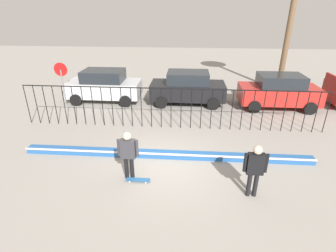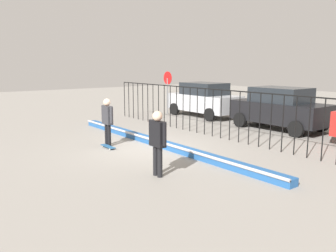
{
  "view_description": "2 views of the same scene",
  "coord_description": "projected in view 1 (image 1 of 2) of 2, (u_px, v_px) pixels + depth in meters",
  "views": [
    {
      "loc": [
        0.76,
        -8.15,
        5.29
      ],
      "look_at": [
        -0.0,
        1.44,
        0.88
      ],
      "focal_mm": 27.93,
      "sensor_mm": 36.0,
      "label": 1
    },
    {
      "loc": [
        9.85,
        -6.64,
        2.9
      ],
      "look_at": [
        0.3,
        0.71,
        0.74
      ],
      "focal_mm": 36.85,
      "sensor_mm": 36.0,
      "label": 2
    }
  ],
  "objects": [
    {
      "name": "ground_plane",
      "position": [
        165.0,
        164.0,
        9.64
      ],
      "size": [
        60.0,
        60.0,
        0.0
      ],
      "primitive_type": "plane",
      "color": "gray"
    },
    {
      "name": "bowl_coping_ledge",
      "position": [
        166.0,
        154.0,
        10.03
      ],
      "size": [
        11.0,
        0.4,
        0.27
      ],
      "color": "#235699",
      "rests_on": "ground"
    },
    {
      "name": "perimeter_fence",
      "position": [
        171.0,
        104.0,
        12.07
      ],
      "size": [
        14.04,
        0.04,
        1.94
      ],
      "color": "black",
      "rests_on": "ground"
    },
    {
      "name": "skateboarder",
      "position": [
        128.0,
        151.0,
        8.44
      ],
      "size": [
        0.69,
        0.26,
        1.71
      ],
      "rotation": [
        0.0,
        0.0,
        0.37
      ],
      "color": "black",
      "rests_on": "ground"
    },
    {
      "name": "skateboard",
      "position": [
        138.0,
        180.0,
        8.66
      ],
      "size": [
        0.8,
        0.2,
        0.07
      ],
      "rotation": [
        0.0,
        0.0,
        -0.02
      ],
      "color": "#26598C",
      "rests_on": "ground"
    },
    {
      "name": "camera_operator",
      "position": [
        255.0,
        167.0,
        7.61
      ],
      "size": [
        0.7,
        0.26,
        1.73
      ],
      "rotation": [
        0.0,
        0.0,
        3.07
      ],
      "color": "black",
      "rests_on": "ground"
    },
    {
      "name": "parked_car_silver",
      "position": [
        104.0,
        85.0,
        15.69
      ],
      "size": [
        4.3,
        2.12,
        1.9
      ],
      "rotation": [
        0.0,
        0.0,
        -0.06
      ],
      "color": "#B7BABF",
      "rests_on": "ground"
    },
    {
      "name": "parked_car_black",
      "position": [
        188.0,
        88.0,
        15.29
      ],
      "size": [
        4.3,
        2.12,
        1.9
      ],
      "rotation": [
        0.0,
        0.0,
        -0.04
      ],
      "color": "black",
      "rests_on": "ground"
    },
    {
      "name": "parked_car_red",
      "position": [
        279.0,
        91.0,
        14.65
      ],
      "size": [
        4.3,
        2.12,
        1.9
      ],
      "rotation": [
        0.0,
        0.0,
        0.07
      ],
      "color": "#B2231E",
      "rests_on": "ground"
    },
    {
      "name": "stop_sign",
      "position": [
        62.0,
        78.0,
        14.65
      ],
      "size": [
        0.76,
        0.07,
        2.5
      ],
      "color": "slate",
      "rests_on": "ground"
    }
  ]
}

